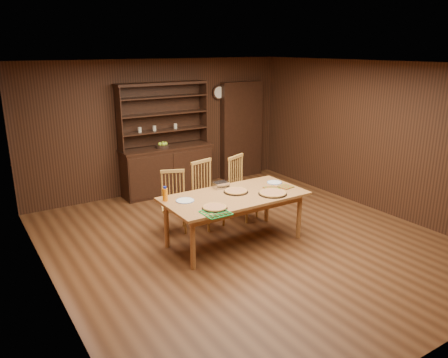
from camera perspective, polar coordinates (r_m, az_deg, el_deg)
floor at (r=6.68m, az=2.98°, el=-8.08°), size 6.00×6.00×0.00m
room_shell at (r=6.18m, az=3.21°, el=5.28°), size 6.00×6.00×6.00m
china_hutch at (r=8.73m, az=-7.50°, el=2.02°), size 1.84×0.52×2.17m
doorway at (r=9.69m, az=2.29°, el=6.39°), size 1.00×0.18×2.10m
wall_clock at (r=9.31m, az=-0.69°, el=11.26°), size 0.30×0.05×0.30m
dining_table at (r=6.38m, az=1.38°, el=-2.71°), size 2.09×1.04×0.75m
chair_left at (r=6.93m, az=-6.57°, el=-2.64°), size 0.51×0.50×0.97m
chair_center at (r=7.06m, az=-2.39°, el=-1.65°), size 0.53×0.51×1.08m
chair_right at (r=7.39m, az=2.15°, el=-0.82°), size 0.57×0.56×1.08m
pizza_left at (r=5.83m, az=-1.23°, el=-3.72°), size 0.35×0.35×0.04m
pizza_right at (r=6.43m, az=6.38°, el=-1.84°), size 0.42×0.42×0.04m
pizza_center at (r=6.47m, az=1.56°, el=-1.59°), size 0.37×0.37×0.04m
cooling_rack at (r=5.67m, az=-1.08°, el=-4.44°), size 0.42×0.42×0.01m
plate_left at (r=6.13m, az=-5.11°, el=-2.82°), size 0.26×0.26×0.02m
plate_right at (r=6.95m, az=6.60°, el=-0.45°), size 0.24×0.24×0.02m
foil_dish at (r=6.67m, az=-0.43°, el=-0.78°), size 0.23×0.17×0.09m
juice_bottle at (r=6.14m, az=-7.70°, el=-2.00°), size 0.07×0.07×0.21m
pot_holder_a at (r=6.77m, az=8.05°, el=-1.01°), size 0.22×0.22×0.01m
pot_holder_b at (r=6.68m, az=6.23°, el=-1.20°), size 0.21×0.21×0.01m
fruit_bowl at (r=8.54m, az=-8.03°, el=4.35°), size 0.27×0.27×0.12m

